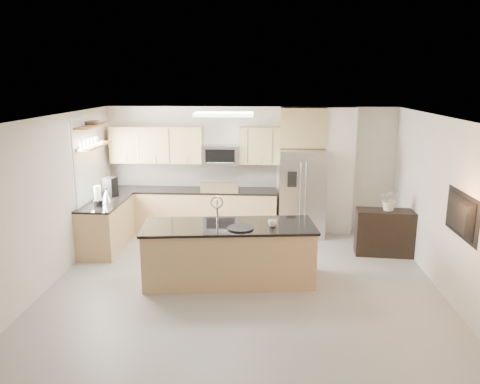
# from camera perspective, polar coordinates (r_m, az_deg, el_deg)

# --- Properties ---
(floor) EXTENTS (6.50, 6.50, 0.00)m
(floor) POSITION_cam_1_polar(r_m,az_deg,el_deg) (7.17, 0.25, -12.39)
(floor) COLOR gray
(floor) RESTS_ON ground
(ceiling) EXTENTS (6.00, 6.50, 0.02)m
(ceiling) POSITION_cam_1_polar(r_m,az_deg,el_deg) (6.47, 0.28, 8.81)
(ceiling) COLOR white
(ceiling) RESTS_ON wall_back
(wall_back) EXTENTS (6.00, 0.02, 2.60)m
(wall_back) POSITION_cam_1_polar(r_m,az_deg,el_deg) (9.87, 1.27, 2.81)
(wall_back) COLOR beige
(wall_back) RESTS_ON floor
(wall_front) EXTENTS (6.00, 0.02, 2.60)m
(wall_front) POSITION_cam_1_polar(r_m,az_deg,el_deg) (3.69, -2.54, -16.20)
(wall_front) COLOR beige
(wall_front) RESTS_ON floor
(wall_left) EXTENTS (0.02, 6.50, 2.60)m
(wall_left) POSITION_cam_1_polar(r_m,az_deg,el_deg) (7.48, -23.35, -1.78)
(wall_left) COLOR beige
(wall_left) RESTS_ON floor
(wall_right) EXTENTS (0.02, 6.50, 2.60)m
(wall_right) POSITION_cam_1_polar(r_m,az_deg,el_deg) (7.20, 24.87, -2.50)
(wall_right) COLOR beige
(wall_right) RESTS_ON floor
(back_counter) EXTENTS (3.55, 0.66, 1.44)m
(back_counter) POSITION_cam_1_polar(r_m,az_deg,el_deg) (9.86, -5.95, -2.20)
(back_counter) COLOR tan
(back_counter) RESTS_ON floor
(left_counter) EXTENTS (0.66, 1.50, 0.92)m
(left_counter) POSITION_cam_1_polar(r_m,az_deg,el_deg) (9.22, -15.99, -3.87)
(left_counter) COLOR tan
(left_counter) RESTS_ON floor
(range) EXTENTS (0.76, 0.64, 1.14)m
(range) POSITION_cam_1_polar(r_m,az_deg,el_deg) (9.77, -2.34, -2.28)
(range) COLOR black
(range) RESTS_ON floor
(upper_cabinets) EXTENTS (3.50, 0.33, 0.75)m
(upper_cabinets) POSITION_cam_1_polar(r_m,az_deg,el_deg) (9.75, -6.46, 5.73)
(upper_cabinets) COLOR tan
(upper_cabinets) RESTS_ON wall_back
(microwave) EXTENTS (0.76, 0.40, 0.40)m
(microwave) POSITION_cam_1_polar(r_m,az_deg,el_deg) (9.65, -2.34, 4.55)
(microwave) COLOR #A8A8AA
(microwave) RESTS_ON upper_cabinets
(refrigerator) EXTENTS (0.92, 0.78, 1.78)m
(refrigerator) POSITION_cam_1_polar(r_m,az_deg,el_deg) (9.61, 7.51, -0.10)
(refrigerator) COLOR #A8A8AA
(refrigerator) RESTS_ON floor
(partition_column) EXTENTS (0.60, 0.30, 2.60)m
(partition_column) POSITION_cam_1_polar(r_m,az_deg,el_deg) (9.82, 11.92, 2.48)
(partition_column) COLOR white
(partition_column) RESTS_ON floor
(window) EXTENTS (0.04, 1.15, 1.65)m
(window) POSITION_cam_1_polar(r_m,az_deg,el_deg) (9.05, -18.28, 3.41)
(window) COLOR white
(window) RESTS_ON wall_left
(shelf_lower) EXTENTS (0.30, 1.20, 0.04)m
(shelf_lower) POSITION_cam_1_polar(r_m,az_deg,el_deg) (9.05, -17.44, 5.40)
(shelf_lower) COLOR olive
(shelf_lower) RESTS_ON wall_left
(shelf_upper) EXTENTS (0.30, 1.20, 0.04)m
(shelf_upper) POSITION_cam_1_polar(r_m,az_deg,el_deg) (9.01, -17.61, 7.72)
(shelf_upper) COLOR olive
(shelf_upper) RESTS_ON wall_left
(ceiling_fixture) EXTENTS (1.00, 0.50, 0.06)m
(ceiling_fixture) POSITION_cam_1_polar(r_m,az_deg,el_deg) (8.09, -1.98, 9.46)
(ceiling_fixture) COLOR white
(ceiling_fixture) RESTS_ON ceiling
(island) EXTENTS (2.77, 1.25, 1.35)m
(island) POSITION_cam_1_polar(r_m,az_deg,el_deg) (7.45, -1.36, -7.43)
(island) COLOR tan
(island) RESTS_ON floor
(credenza) EXTENTS (1.08, 0.52, 0.84)m
(credenza) POSITION_cam_1_polar(r_m,az_deg,el_deg) (8.96, 17.25, -4.73)
(credenza) COLOR black
(credenza) RESTS_ON floor
(cup) EXTENTS (0.18, 0.18, 0.11)m
(cup) POSITION_cam_1_polar(r_m,az_deg,el_deg) (7.23, 3.99, -3.80)
(cup) COLOR white
(cup) RESTS_ON island
(platter) EXTENTS (0.43, 0.43, 0.02)m
(platter) POSITION_cam_1_polar(r_m,az_deg,el_deg) (7.11, 0.05, -4.42)
(platter) COLOR black
(platter) RESTS_ON island
(blender) EXTENTS (0.16, 0.16, 0.37)m
(blender) POSITION_cam_1_polar(r_m,az_deg,el_deg) (8.76, -16.94, -0.62)
(blender) COLOR black
(blender) RESTS_ON left_counter
(kettle) EXTENTS (0.21, 0.21, 0.27)m
(kettle) POSITION_cam_1_polar(r_m,az_deg,el_deg) (9.03, -15.96, -0.41)
(kettle) COLOR #A8A8AA
(kettle) RESTS_ON left_counter
(coffee_maker) EXTENTS (0.25, 0.28, 0.37)m
(coffee_maker) POSITION_cam_1_polar(r_m,az_deg,el_deg) (9.45, -15.52, 0.57)
(coffee_maker) COLOR black
(coffee_maker) RESTS_ON left_counter
(bowl) EXTENTS (0.38, 0.38, 0.09)m
(bowl) POSITION_cam_1_polar(r_m,az_deg,el_deg) (9.02, -17.60, 8.13)
(bowl) COLOR #A8A8AA
(bowl) RESTS_ON shelf_upper
(flower_vase) EXTENTS (0.70, 0.66, 0.62)m
(flower_vase) POSITION_cam_1_polar(r_m,az_deg,el_deg) (8.78, 17.90, -0.21)
(flower_vase) COLOR beige
(flower_vase) RESTS_ON credenza
(television) EXTENTS (0.14, 1.08, 0.62)m
(television) POSITION_cam_1_polar(r_m,az_deg,el_deg) (6.98, 24.81, -2.55)
(television) COLOR black
(television) RESTS_ON wall_right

